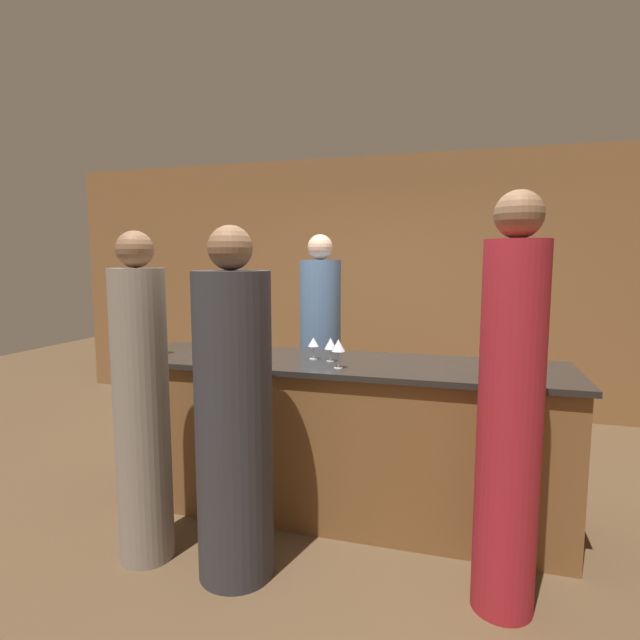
# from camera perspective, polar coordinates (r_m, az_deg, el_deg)

# --- Properties ---
(ground_plane) EXTENTS (14.00, 14.00, 0.00)m
(ground_plane) POSITION_cam_1_polar(r_m,az_deg,el_deg) (3.58, 2.03, -20.84)
(ground_plane) COLOR #4C3823
(back_wall) EXTENTS (8.00, 0.06, 2.80)m
(back_wall) POSITION_cam_1_polar(r_m,az_deg,el_deg) (5.62, 8.31, 4.06)
(back_wall) COLOR brown
(back_wall) RESTS_ON ground_plane
(bar_counter) EXTENTS (2.88, 0.78, 1.02)m
(bar_counter) POSITION_cam_1_polar(r_m,az_deg,el_deg) (3.37, 2.07, -13.15)
(bar_counter) COLOR brown
(bar_counter) RESTS_ON ground_plane
(bartender) EXTENTS (0.34, 0.34, 1.88)m
(bartender) POSITION_cam_1_polar(r_m,az_deg,el_deg) (4.21, 0.02, -3.97)
(bartender) COLOR #4C6B93
(bartender) RESTS_ON ground_plane
(guest_0) EXTENTS (0.30, 0.30, 1.82)m
(guest_0) POSITION_cam_1_polar(r_m,az_deg,el_deg) (2.93, -19.71, -9.52)
(guest_0) COLOR gray
(guest_0) RESTS_ON ground_plane
(guest_1) EXTENTS (0.29, 0.29, 1.97)m
(guest_1) POSITION_cam_1_polar(r_m,az_deg,el_deg) (2.50, 20.86, -10.43)
(guest_1) COLOR maroon
(guest_1) RESTS_ON ground_plane
(guest_2) EXTENTS (0.40, 0.40, 1.84)m
(guest_2) POSITION_cam_1_polar(r_m,az_deg,el_deg) (2.66, -9.81, -11.15)
(guest_2) COLOR #2D2D33
(guest_2) RESTS_ON ground_plane
(wine_bottle_0) EXTENTS (0.07, 0.07, 0.28)m
(wine_bottle_0) POSITION_cam_1_polar(r_m,az_deg,el_deg) (3.62, -17.75, -2.03)
(wine_bottle_0) COLOR black
(wine_bottle_0) RESTS_ON bar_counter
(wine_glass_0) EXTENTS (0.08, 0.08, 0.15)m
(wine_glass_0) POSITION_cam_1_polar(r_m,az_deg,el_deg) (3.20, 1.21, -2.75)
(wine_glass_0) COLOR silver
(wine_glass_0) RESTS_ON bar_counter
(wine_glass_1) EXTENTS (0.07, 0.07, 0.14)m
(wine_glass_1) POSITION_cam_1_polar(r_m,az_deg,el_deg) (3.27, -0.76, -2.62)
(wine_glass_1) COLOR silver
(wine_glass_1) RESTS_ON bar_counter
(wine_glass_2) EXTENTS (0.08, 0.08, 0.18)m
(wine_glass_2) POSITION_cam_1_polar(r_m,az_deg,el_deg) (2.99, 2.11, -2.99)
(wine_glass_2) COLOR silver
(wine_glass_2) RESTS_ON bar_counter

